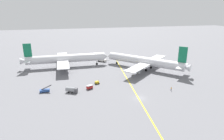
{
  "coord_description": "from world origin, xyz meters",
  "views": [
    {
      "loc": [
        -28.48,
        -65.52,
        33.9
      ],
      "look_at": [
        -4.46,
        26.68,
        4.0
      ],
      "focal_mm": 31.18,
      "sensor_mm": 36.0,
      "label": 1
    }
  ],
  "objects_px": {
    "gse_baggage_cart_trailing": "(90,87)",
    "gse_fuel_bowser_stubby": "(72,90)",
    "airliner_at_gate_left": "(66,59)",
    "gse_gpu_cart_small": "(97,82)",
    "pushback_tug": "(102,60)",
    "ground_crew_marshaller_foreground": "(171,89)",
    "airliner_being_pushed": "(145,61)",
    "gse_belt_loader_portside": "(45,90)"
  },
  "relations": [
    {
      "from": "airliner_at_gate_left",
      "to": "pushback_tug",
      "type": "xyz_separation_m",
      "value": [
        23.88,
        7.03,
        -3.92
      ]
    },
    {
      "from": "gse_belt_loader_portside",
      "to": "ground_crew_marshaller_foreground",
      "type": "relative_size",
      "value": 2.87
    },
    {
      "from": "pushback_tug",
      "to": "gse_baggage_cart_trailing",
      "type": "height_order",
      "value": "pushback_tug"
    },
    {
      "from": "airliner_at_gate_left",
      "to": "pushback_tug",
      "type": "bearing_deg",
      "value": 16.39
    },
    {
      "from": "gse_fuel_bowser_stubby",
      "to": "gse_baggage_cart_trailing",
      "type": "distance_m",
      "value": 8.13
    },
    {
      "from": "gse_gpu_cart_small",
      "to": "gse_fuel_bowser_stubby",
      "type": "xyz_separation_m",
      "value": [
        -12.14,
        -7.13,
        0.54
      ]
    },
    {
      "from": "gse_belt_loader_portside",
      "to": "gse_fuel_bowser_stubby",
      "type": "xyz_separation_m",
      "value": [
        11.15,
        -3.37,
        0.51
      ]
    },
    {
      "from": "airliner_at_gate_left",
      "to": "ground_crew_marshaller_foreground",
      "type": "relative_size",
      "value": 30.1
    },
    {
      "from": "airliner_being_pushed",
      "to": "gse_belt_loader_portside",
      "type": "height_order",
      "value": "airliner_being_pushed"
    },
    {
      "from": "ground_crew_marshaller_foreground",
      "to": "pushback_tug",
      "type": "bearing_deg",
      "value": 108.86
    },
    {
      "from": "gse_gpu_cart_small",
      "to": "gse_baggage_cart_trailing",
      "type": "distance_m",
      "value": 6.66
    },
    {
      "from": "airliner_being_pushed",
      "to": "pushback_tug",
      "type": "xyz_separation_m",
      "value": [
        -20.73,
        23.46,
        -3.58
      ]
    },
    {
      "from": "airliner_at_gate_left",
      "to": "gse_fuel_bowser_stubby",
      "type": "height_order",
      "value": "airliner_at_gate_left"
    },
    {
      "from": "gse_belt_loader_portside",
      "to": "airliner_at_gate_left",
      "type": "bearing_deg",
      "value": 74.7
    },
    {
      "from": "airliner_being_pushed",
      "to": "gse_gpu_cart_small",
      "type": "distance_m",
      "value": 35.7
    },
    {
      "from": "gse_baggage_cart_trailing",
      "to": "gse_fuel_bowser_stubby",
      "type": "bearing_deg",
      "value": -165.5
    },
    {
      "from": "pushback_tug",
      "to": "gse_fuel_bowser_stubby",
      "type": "distance_m",
      "value": 52.36
    },
    {
      "from": "ground_crew_marshaller_foreground",
      "to": "airliner_being_pushed",
      "type": "bearing_deg",
      "value": 87.15
    },
    {
      "from": "airliner_being_pushed",
      "to": "gse_fuel_bowser_stubby",
      "type": "bearing_deg",
      "value": -151.44
    },
    {
      "from": "airliner_at_gate_left",
      "to": "gse_fuel_bowser_stubby",
      "type": "relative_size",
      "value": 9.93
    },
    {
      "from": "airliner_at_gate_left",
      "to": "gse_fuel_bowser_stubby",
      "type": "xyz_separation_m",
      "value": [
        1.09,
        -40.12,
        -3.8
      ]
    },
    {
      "from": "pushback_tug",
      "to": "gse_belt_loader_portside",
      "type": "distance_m",
      "value": 55.39
    },
    {
      "from": "gse_belt_loader_portside",
      "to": "gse_fuel_bowser_stubby",
      "type": "bearing_deg",
      "value": -16.84
    },
    {
      "from": "pushback_tug",
      "to": "gse_gpu_cart_small",
      "type": "height_order",
      "value": "pushback_tug"
    },
    {
      "from": "gse_fuel_bowser_stubby",
      "to": "gse_baggage_cart_trailing",
      "type": "height_order",
      "value": "gse_fuel_bowser_stubby"
    },
    {
      "from": "airliner_at_gate_left",
      "to": "gse_baggage_cart_trailing",
      "type": "height_order",
      "value": "airliner_at_gate_left"
    },
    {
      "from": "gse_fuel_bowser_stubby",
      "to": "gse_gpu_cart_small",
      "type": "bearing_deg",
      "value": 30.44
    },
    {
      "from": "airliner_being_pushed",
      "to": "ground_crew_marshaller_foreground",
      "type": "distance_m",
      "value": 32.76
    },
    {
      "from": "gse_gpu_cart_small",
      "to": "pushback_tug",
      "type": "bearing_deg",
      "value": 75.1
    },
    {
      "from": "ground_crew_marshaller_foreground",
      "to": "gse_fuel_bowser_stubby",
      "type": "bearing_deg",
      "value": 168.14
    },
    {
      "from": "airliner_being_pushed",
      "to": "gse_belt_loader_portside",
      "type": "bearing_deg",
      "value": -159.61
    },
    {
      "from": "gse_gpu_cart_small",
      "to": "gse_baggage_cart_trailing",
      "type": "xyz_separation_m",
      "value": [
        -4.28,
        -5.1,
        0.07
      ]
    },
    {
      "from": "airliner_at_gate_left",
      "to": "gse_belt_loader_portside",
      "type": "bearing_deg",
      "value": -105.3
    },
    {
      "from": "gse_baggage_cart_trailing",
      "to": "ground_crew_marshaller_foreground",
      "type": "xyz_separation_m",
      "value": [
        34.03,
        -10.83,
        0.04
      ]
    },
    {
      "from": "airliner_at_gate_left",
      "to": "gse_belt_loader_portside",
      "type": "relative_size",
      "value": 10.5
    },
    {
      "from": "airliner_at_gate_left",
      "to": "gse_gpu_cart_small",
      "type": "bearing_deg",
      "value": -68.14
    },
    {
      "from": "gse_fuel_bowser_stubby",
      "to": "ground_crew_marshaller_foreground",
      "type": "height_order",
      "value": "gse_fuel_bowser_stubby"
    },
    {
      "from": "airliner_being_pushed",
      "to": "ground_crew_marshaller_foreground",
      "type": "height_order",
      "value": "airliner_being_pushed"
    },
    {
      "from": "gse_baggage_cart_trailing",
      "to": "ground_crew_marshaller_foreground",
      "type": "distance_m",
      "value": 35.72
    },
    {
      "from": "gse_baggage_cart_trailing",
      "to": "gse_belt_loader_portside",
      "type": "bearing_deg",
      "value": 175.96
    },
    {
      "from": "ground_crew_marshaller_foreground",
      "to": "gse_belt_loader_portside",
      "type": "bearing_deg",
      "value": 167.08
    },
    {
      "from": "airliner_at_gate_left",
      "to": "gse_gpu_cart_small",
      "type": "relative_size",
      "value": 22.19
    }
  ]
}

